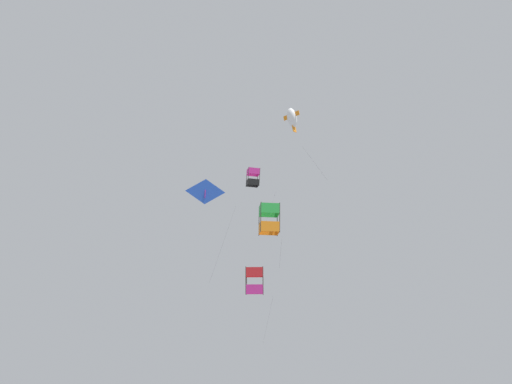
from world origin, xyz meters
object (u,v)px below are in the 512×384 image
kite_box_highest (269,219)px  kite_box_near_left (255,281)px  kite_box_near_right (253,178)px  kite_delta_far_centre (205,192)px  kite_fish_upper_right (292,118)px

kite_box_highest → kite_box_near_left: 5.06m
kite_box_near_left → kite_box_near_right: bearing=93.9°
kite_delta_far_centre → kite_box_near_left: bearing=13.6°
kite_box_near_left → kite_fish_upper_right: 16.85m
kite_box_highest → kite_box_near_left: size_ratio=0.85×
kite_fish_upper_right → kite_delta_far_centre: bearing=-118.7°
kite_box_near_right → kite_fish_upper_right: kite_fish_upper_right is taller
kite_box_near_left → kite_fish_upper_right: bearing=35.2°
kite_box_highest → kite_box_near_right: kite_box_near_right is taller
kite_box_near_left → kite_fish_upper_right: kite_fish_upper_right is taller
kite_box_near_left → kite_box_near_right: 11.62m
kite_box_near_left → kite_box_highest: bearing=-74.2°
kite_delta_far_centre → kite_box_near_left: 7.63m
kite_delta_far_centre → kite_box_highest: (-2.41, 4.82, -3.43)m
kite_box_highest → kite_fish_upper_right: size_ratio=0.60×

